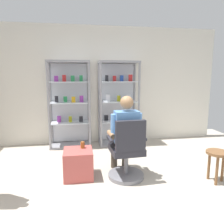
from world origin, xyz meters
The scene contains 9 objects.
ground_plane centered at (0.00, 0.00, 0.00)m, with size 7.20×7.20×0.00m, color #B2A899.
back_wall centered at (0.00, 3.00, 1.35)m, with size 6.00×0.10×2.70m, color silver.
display_cabinet_left centered at (-0.55, 2.76, 0.96)m, with size 0.90×0.45×1.90m.
display_cabinet_right centered at (0.55, 2.76, 0.96)m, with size 0.90×0.45×1.90m.
office_chair centered at (0.35, 0.97, 0.39)m, with size 0.58×0.56×0.96m.
seated_shopkeeper centered at (0.34, 1.13, 0.71)m, with size 0.50×0.58×1.29m.
storage_crate centered at (-0.39, 1.16, 0.22)m, with size 0.45×0.45×0.44m, color #B24C47.
tea_glass centered at (-0.31, 1.24, 0.49)m, with size 0.07×0.07×0.10m, color brown.
wooden_stool centered at (1.65, 0.66, 0.38)m, with size 0.32×0.32×0.48m.
Camera 1 is at (-0.38, -2.04, 1.59)m, focal length 34.14 mm.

